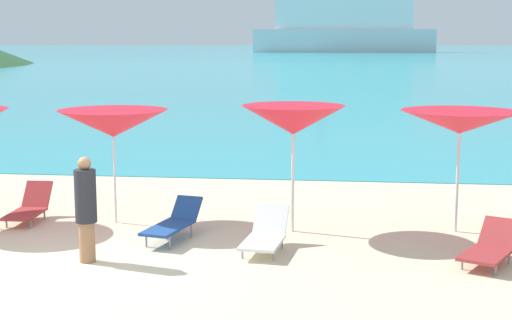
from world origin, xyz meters
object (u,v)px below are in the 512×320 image
Objects in this scene: lounge_chair_1 at (173,222)px; lounge_chair_3 at (29,207)px; umbrella_3 at (113,123)px; beachgoer_2 at (86,207)px; umbrella_4 at (293,120)px; lounge_chair_5 at (490,247)px; cruise_ship at (344,19)px; lounge_chair_0 at (265,234)px; umbrella_5 at (460,122)px.

lounge_chair_1 is 1.16× the size of lounge_chair_3.
umbrella_3 is 2.78m from beachgoer_2.
lounge_chair_5 is at bearing -27.35° from umbrella_4.
cruise_ship is (3.55, 192.06, 6.84)m from umbrella_3.
cruise_ship is at bearing 96.16° from lounge_chair_0.
cruise_ship is at bearing 89.96° from umbrella_4.
umbrella_3 is 1.46× the size of lounge_chair_5.
lounge_chair_0 reaches higher than lounge_chair_5.
lounge_chair_0 is (-3.33, -1.65, -1.74)m from umbrella_5.
umbrella_5 is 1.33× the size of beachgoer_2.
umbrella_5 is 1.52× the size of lounge_chair_0.
umbrella_3 is 2.38m from lounge_chair_1.
cruise_ship is (3.22, 194.62, 7.87)m from beachgoer_2.
umbrella_5 is at bearing -1.22° from lounge_chair_3.
umbrella_5 reaches higher than lounge_chair_3.
umbrella_4 reaches higher than beachgoer_2.
umbrella_3 is 3.82m from lounge_chair_0.
umbrella_5 is at bearing 0.52° from umbrella_3.
lounge_chair_1 is 3.24m from lounge_chair_3.
lounge_chair_3 is 0.93× the size of lounge_chair_5.
lounge_chair_1 is at bearing -20.30° from lounge_chair_3.
umbrella_3 is at bearing -152.54° from beachgoer_2.
umbrella_4 is 1.03× the size of umbrella_5.
beachgoer_2 reaches higher than lounge_chair_1.
lounge_chair_5 is 194.20m from cruise_ship.
lounge_chair_1 is (-1.68, 0.51, 0.03)m from lounge_chair_0.
umbrella_3 reaches higher than beachgoer_2.
lounge_chair_5 is at bearing -82.87° from umbrella_5.
cruise_ship is (-2.83, 192.00, 6.74)m from umbrella_5.
lounge_chair_3 is (-1.70, -0.08, -1.64)m from umbrella_3.
lounge_chair_3 is (-8.08, -0.14, -1.74)m from umbrella_5.
umbrella_5 is 5.41m from lounge_chair_1.
umbrella_3 reaches higher than lounge_chair_3.
beachgoer_2 is at bearing -156.59° from umbrella_5.
beachgoer_2 reaches higher than lounge_chair_0.
lounge_chair_3 is at bearing -177.37° from umbrella_3.
beachgoer_2 is at bearing -147.05° from lounge_chair_5.
lounge_chair_5 is at bearing 115.85° from beachgoer_2.
cruise_ship is (-3.08, 193.99, 8.49)m from lounge_chair_5.
cruise_ship reaches higher than lounge_chair_5.
lounge_chair_5 is (3.22, -1.66, -1.78)m from umbrella_4.
beachgoer_2 reaches higher than lounge_chair_5.
lounge_chair_1 reaches higher than lounge_chair_5.
umbrella_5 is 4.10m from lounge_chair_0.
umbrella_4 is 192.44m from cruise_ship.
umbrella_5 is 192.14m from cruise_ship.
umbrella_4 is at bearing -173.73° from umbrella_5.
lounge_chair_3 is 192.40m from cruise_ship.
beachgoer_2 is (-3.09, -2.30, -1.16)m from umbrella_4.
umbrella_4 is at bearing 146.76° from beachgoer_2.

